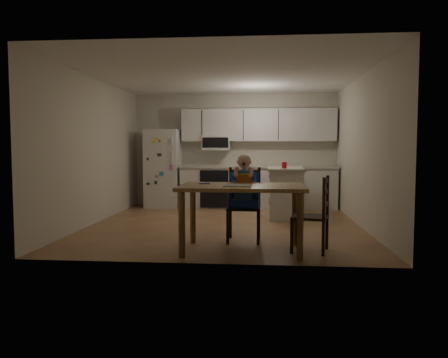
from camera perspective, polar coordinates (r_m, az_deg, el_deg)
room at (r=7.79m, az=0.43°, el=3.69°), size 4.52×5.01×2.51m
refrigerator at (r=9.69m, az=-7.94°, el=1.35°), size 0.72×0.70×1.70m
kitchen_run at (r=9.53m, az=4.29°, el=1.50°), size 3.37×0.62×2.15m
kitchen_island at (r=8.36m, az=8.00°, el=-1.69°), size 0.66×1.26×0.93m
red_cup at (r=8.11m, az=7.88°, el=1.80°), size 0.09×0.09×0.11m
dining_table at (r=5.47m, az=2.36°, el=-1.98°), size 1.56×1.00×0.83m
napkin at (r=5.35m, az=1.72°, el=-0.83°), size 0.33×0.29×0.01m
toddler_spoon at (r=5.61m, az=-2.69°, el=-0.59°), size 0.12×0.06×0.02m
chair_booster at (r=6.08m, az=2.65°, el=-1.32°), size 0.46×0.46×1.21m
chair_side at (r=5.55m, az=12.15°, el=-3.91°), size 0.51×0.51×0.95m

